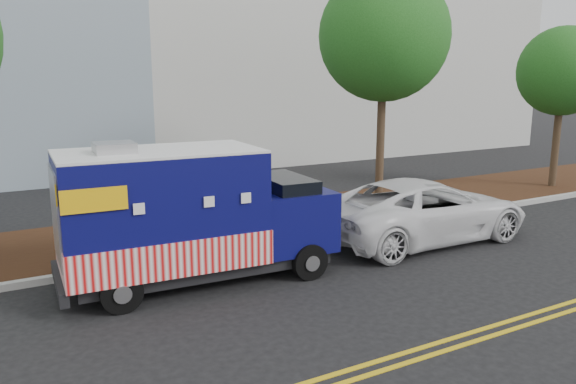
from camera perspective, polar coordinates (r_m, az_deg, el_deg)
ground at (r=12.10m, az=-6.26°, el=-8.49°), size 120.00×120.00×0.00m
curb at (r=13.31m, az=-8.64°, el=-6.31°), size 120.00×0.18×0.15m
mulch_strip at (r=15.21m, az=-11.43°, el=-4.10°), size 120.00×4.00×0.15m
centerline_near at (r=8.53m, az=6.08°, el=-17.57°), size 120.00×0.10×0.01m
centerline_far at (r=8.36m, az=7.11°, el=-18.27°), size 120.00×0.10×0.01m
tree_c at (r=18.07m, az=9.73°, el=15.33°), size 4.01×4.01×7.36m
tree_d at (r=22.71m, az=26.14°, el=10.92°), size 3.16×3.16×5.90m
sign_post at (r=12.66m, az=-21.77°, el=-2.68°), size 0.06×0.06×2.40m
food_truck at (r=11.47m, az=-10.30°, el=-2.73°), size 5.72×2.40×2.96m
white_car at (r=14.81m, az=13.61°, el=-1.77°), size 5.72×2.67×1.58m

